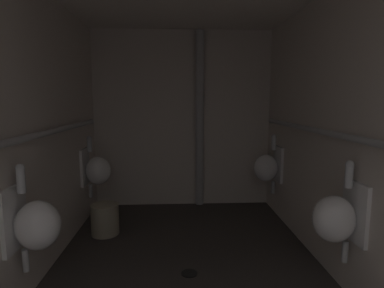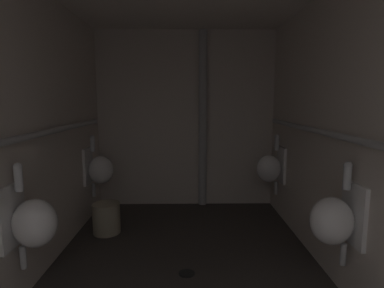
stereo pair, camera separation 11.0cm
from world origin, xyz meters
The scene contains 11 objects.
wall_right centered at (1.23, 2.23, 1.19)m, with size 0.06×4.58×2.39m, color beige.
wall_back centered at (0.00, 4.49, 1.19)m, with size 2.52×0.06×2.39m, color beige.
urinal_left_mid centered at (-1.05, 2.25, 0.63)m, with size 0.32×0.30×0.76m.
urinal_left_far centered at (-1.05, 3.92, 0.63)m, with size 0.32×0.30×0.76m.
urinal_right_mid centered at (1.05, 2.26, 0.63)m, with size 0.32×0.30×0.76m.
urinal_right_far centered at (1.05, 3.96, 0.63)m, with size 0.32×0.30×0.76m.
supply_pipe_left centered at (-1.14, 2.22, 1.20)m, with size 0.06×3.85×0.06m.
supply_pipe_right centered at (1.14, 2.24, 1.20)m, with size 0.06×3.91×0.06m.
standpipe_back_wall centered at (0.23, 4.38, 1.19)m, with size 0.11×0.11×2.34m, color #B2B2B2.
floor_drain centered at (0.01, 2.65, 0.00)m, with size 0.14×0.14×0.01m, color black.
waste_bin centered at (-0.88, 3.50, 0.17)m, with size 0.30×0.30×0.33m, color #9E937A.
Camera 2 is at (0.02, 0.18, 1.46)m, focal length 29.24 mm.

